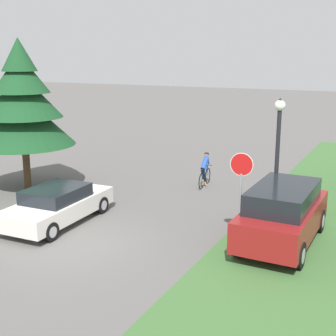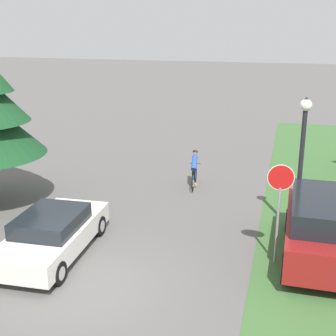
{
  "view_description": "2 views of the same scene",
  "coord_description": "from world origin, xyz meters",
  "px_view_note": "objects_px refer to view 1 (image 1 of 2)",
  "views": [
    {
      "loc": [
        8.75,
        -10.87,
        5.78
      ],
      "look_at": [
        -0.09,
        6.66,
        1.02
      ],
      "focal_mm": 50.0,
      "sensor_mm": 36.0,
      "label": 1
    },
    {
      "loc": [
        4.6,
        -9.74,
        6.54
      ],
      "look_at": [
        0.59,
        5.56,
        1.55
      ],
      "focal_mm": 50.0,
      "sensor_mm": 36.0,
      "label": 2
    }
  ],
  "objects_px": {
    "cyclist": "(205,170)",
    "parked_suv_right": "(283,214)",
    "conifer_tall_near": "(22,104)",
    "stop_sign": "(241,180)",
    "street_lamp": "(278,143)",
    "sedan_left_lane": "(58,205)"
  },
  "relations": [
    {
      "from": "conifer_tall_near",
      "to": "parked_suv_right",
      "type": "bearing_deg",
      "value": -5.86
    },
    {
      "from": "parked_suv_right",
      "to": "conifer_tall_near",
      "type": "height_order",
      "value": "conifer_tall_near"
    },
    {
      "from": "cyclist",
      "to": "conifer_tall_near",
      "type": "xyz_separation_m",
      "value": [
        -6.89,
        -3.88,
        2.99
      ]
    },
    {
      "from": "stop_sign",
      "to": "street_lamp",
      "type": "height_order",
      "value": "street_lamp"
    },
    {
      "from": "cyclist",
      "to": "conifer_tall_near",
      "type": "height_order",
      "value": "conifer_tall_near"
    },
    {
      "from": "stop_sign",
      "to": "conifer_tall_near",
      "type": "xyz_separation_m",
      "value": [
        -10.38,
        1.73,
        1.67
      ]
    },
    {
      "from": "sedan_left_lane",
      "to": "conifer_tall_near",
      "type": "relative_size",
      "value": 0.69
    },
    {
      "from": "sedan_left_lane",
      "to": "street_lamp",
      "type": "height_order",
      "value": "street_lamp"
    },
    {
      "from": "cyclist",
      "to": "parked_suv_right",
      "type": "xyz_separation_m",
      "value": [
        4.7,
        -5.07,
        0.25
      ]
    },
    {
      "from": "sedan_left_lane",
      "to": "stop_sign",
      "type": "bearing_deg",
      "value": -81.65
    },
    {
      "from": "sedan_left_lane",
      "to": "stop_sign",
      "type": "distance_m",
      "value": 6.54
    },
    {
      "from": "stop_sign",
      "to": "parked_suv_right",
      "type": "bearing_deg",
      "value": -159.8
    },
    {
      "from": "stop_sign",
      "to": "cyclist",
      "type": "bearing_deg",
      "value": -61.72
    },
    {
      "from": "parked_suv_right",
      "to": "street_lamp",
      "type": "distance_m",
      "value": 2.61
    },
    {
      "from": "cyclist",
      "to": "stop_sign",
      "type": "xyz_separation_m",
      "value": [
        3.48,
        -5.6,
        1.33
      ]
    },
    {
      "from": "sedan_left_lane",
      "to": "conifer_tall_near",
      "type": "xyz_separation_m",
      "value": [
        -4.1,
        2.88,
        3.06
      ]
    },
    {
      "from": "parked_suv_right",
      "to": "sedan_left_lane",
      "type": "bearing_deg",
      "value": 103.43
    },
    {
      "from": "parked_suv_right",
      "to": "conifer_tall_near",
      "type": "bearing_deg",
      "value": 84.88
    },
    {
      "from": "cyclist",
      "to": "conifer_tall_near",
      "type": "bearing_deg",
      "value": 113.81
    },
    {
      "from": "cyclist",
      "to": "street_lamp",
      "type": "bearing_deg",
      "value": -135.81
    },
    {
      "from": "sedan_left_lane",
      "to": "street_lamp",
      "type": "distance_m",
      "value": 7.92
    },
    {
      "from": "stop_sign",
      "to": "sedan_left_lane",
      "type": "bearing_deg",
      "value": 6.8
    }
  ]
}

